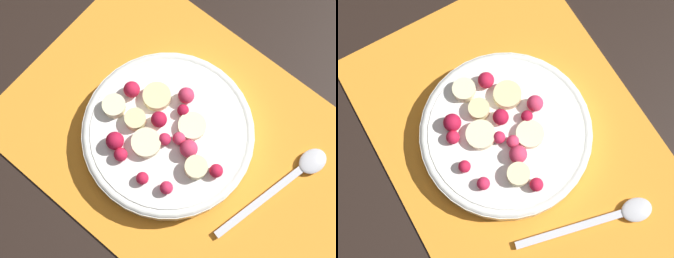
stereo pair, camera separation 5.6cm
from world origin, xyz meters
TOP-DOWN VIEW (x-y plane):
  - ground_plane at (0.00, 0.00)m, footprint 3.00×3.00m
  - placemat at (0.00, 0.00)m, footprint 0.46×0.32m
  - fruit_bowl at (0.03, 0.01)m, footprint 0.21×0.21m
  - spoon at (-0.12, -0.05)m, footprint 0.06×0.17m

SIDE VIEW (x-z plane):
  - ground_plane at x=0.00m, z-range 0.00..0.00m
  - placemat at x=0.00m, z-range 0.00..0.01m
  - spoon at x=-0.12m, z-range 0.01..0.01m
  - fruit_bowl at x=0.03m, z-range 0.00..0.05m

